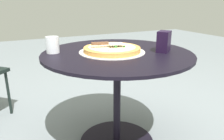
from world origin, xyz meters
The scene contains 5 objects.
patio_table centered at (0.00, 0.00, 0.51)m, with size 0.98×0.98×0.69m.
pizza_on_tray centered at (0.01, 0.03, 0.71)m, with size 0.43×0.43×0.05m.
pizza_server centered at (0.02, 0.06, 0.75)m, with size 0.10×0.22×0.02m.
drinking_cup centered at (0.16, 0.38, 0.75)m, with size 0.08×0.08×0.10m, color silver.
napkin_dispenser centered at (-0.13, -0.27, 0.76)m, with size 0.10×0.07×0.13m, color black.
Camera 1 is at (-1.24, 0.65, 1.02)m, focal length 35.21 mm.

